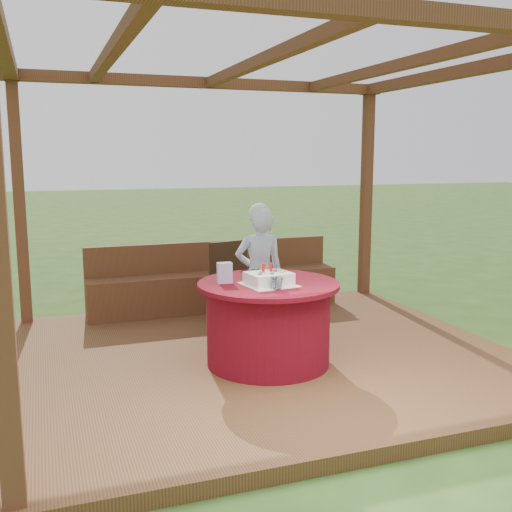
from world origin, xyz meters
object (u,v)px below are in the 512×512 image
Objects in this scene: gift_bag at (225,273)px; bench at (215,287)px; table at (268,323)px; drinking_glass at (277,284)px; chair at (234,279)px; birthday_cake at (269,279)px; elderly_woman at (259,272)px.

bench is at bearing 82.37° from gift_bag.
drinking_glass reaches higher than table.
drinking_glass is (0.33, -0.40, -0.04)m from gift_bag.
gift_bag is (-0.46, -1.17, 0.31)m from chair.
gift_bag is at bearing 163.93° from table.
drinking_glass is (-0.00, -0.19, -0.01)m from birthday_cake.
bench is 1.40m from elderly_woman.
gift_bag is at bearing 129.57° from drinking_glass.
chair is 1.41m from birthday_cake.
elderly_woman reaches higher than chair.
table is 0.43m from birthday_cake.
birthday_cake reaches higher than drinking_glass.
table is (-0.08, -2.01, 0.11)m from bench.
chair reaches higher than drinking_glass.
chair is 0.62m from elderly_woman.
bench is at bearing 86.86° from birthday_cake.
elderly_woman reaches higher than table.
table is 0.51m from drinking_glass.
drinking_glass is (-0.20, -0.98, 0.10)m from elderly_woman.
elderly_woman is (0.08, -1.33, 0.43)m from bench.
table is 0.90× the size of elderly_woman.
elderly_woman is 0.82m from birthday_cake.
elderly_woman reaches higher than birthday_cake.
chair is at bearing 84.59° from birthday_cake.
birthday_cake reaches higher than chair.
birthday_cake reaches higher than bench.
drinking_glass is (-0.04, -0.29, 0.41)m from table.
birthday_cake is 2.58× the size of gift_bag.
elderly_woman is 12.81× the size of drinking_glass.
elderly_woman reaches higher than drinking_glass.
gift_bag reaches higher than drinking_glass.
elderly_woman is at bearing -86.36° from bench.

